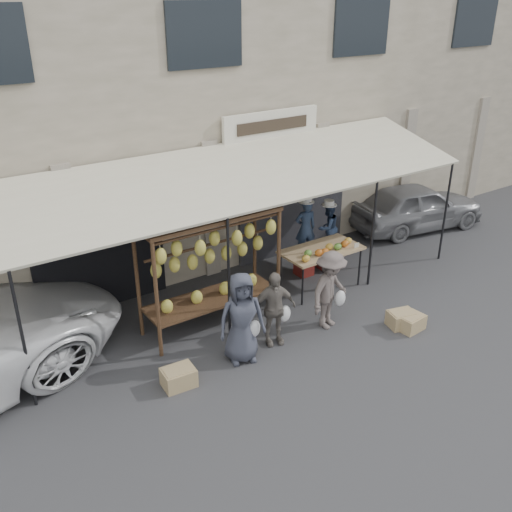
{
  "coord_description": "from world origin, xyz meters",
  "views": [
    {
      "loc": [
        -5.6,
        -6.49,
        5.79
      ],
      "look_at": [
        -0.25,
        1.4,
        1.3
      ],
      "focal_mm": 40.0,
      "sensor_mm": 36.0,
      "label": 1
    }
  ],
  "objects_px": {
    "customer_right": "(330,290)",
    "crate_near_b": "(411,322)",
    "produce_table": "(323,251)",
    "crate_near_a": "(401,319)",
    "vendor_left": "(305,228)",
    "customer_left": "(242,318)",
    "vendor_right": "(328,228)",
    "customer_mid": "(273,309)",
    "banana_rack": "(211,250)",
    "crate_far": "(179,377)",
    "sedan": "(417,206)"
  },
  "relations": [
    {
      "from": "crate_far",
      "to": "customer_left",
      "type": "bearing_deg",
      "value": 2.44
    },
    {
      "from": "crate_far",
      "to": "vendor_right",
      "type": "bearing_deg",
      "value": 22.14
    },
    {
      "from": "vendor_right",
      "to": "customer_left",
      "type": "relative_size",
      "value": 0.69
    },
    {
      "from": "customer_mid",
      "to": "customer_left",
      "type": "bearing_deg",
      "value": -155.07
    },
    {
      "from": "banana_rack",
      "to": "produce_table",
      "type": "bearing_deg",
      "value": -0.52
    },
    {
      "from": "produce_table",
      "to": "sedan",
      "type": "relative_size",
      "value": 0.47
    },
    {
      "from": "customer_right",
      "to": "crate_far",
      "type": "distance_m",
      "value": 3.21
    },
    {
      "from": "crate_near_a",
      "to": "crate_near_b",
      "type": "xyz_separation_m",
      "value": [
        0.06,
        -0.18,
        -0.0
      ]
    },
    {
      "from": "customer_left",
      "to": "produce_table",
      "type": "bearing_deg",
      "value": 38.77
    },
    {
      "from": "banana_rack",
      "to": "customer_mid",
      "type": "xyz_separation_m",
      "value": [
        0.6,
        -1.11,
        -0.86
      ]
    },
    {
      "from": "produce_table",
      "to": "vendor_left",
      "type": "relative_size",
      "value": 1.34
    },
    {
      "from": "produce_table",
      "to": "sedan",
      "type": "bearing_deg",
      "value": 15.82
    },
    {
      "from": "vendor_right",
      "to": "customer_right",
      "type": "xyz_separation_m",
      "value": [
        -1.56,
        -1.9,
        -0.24
      ]
    },
    {
      "from": "produce_table",
      "to": "customer_right",
      "type": "bearing_deg",
      "value": -124.9
    },
    {
      "from": "customer_right",
      "to": "crate_near_b",
      "type": "height_order",
      "value": "customer_right"
    },
    {
      "from": "vendor_right",
      "to": "customer_mid",
      "type": "height_order",
      "value": "vendor_right"
    },
    {
      "from": "customer_mid",
      "to": "sedan",
      "type": "relative_size",
      "value": 0.39
    },
    {
      "from": "vendor_left",
      "to": "customer_left",
      "type": "distance_m",
      "value": 3.46
    },
    {
      "from": "banana_rack",
      "to": "crate_far",
      "type": "distance_m",
      "value": 2.34
    },
    {
      "from": "banana_rack",
      "to": "vendor_left",
      "type": "xyz_separation_m",
      "value": [
        2.73,
        0.69,
        -0.45
      ]
    },
    {
      "from": "banana_rack",
      "to": "customer_left",
      "type": "height_order",
      "value": "banana_rack"
    },
    {
      "from": "customer_left",
      "to": "crate_near_a",
      "type": "xyz_separation_m",
      "value": [
        3.05,
        -0.81,
        -0.67
      ]
    },
    {
      "from": "banana_rack",
      "to": "crate_near_a",
      "type": "distance_m",
      "value": 3.82
    },
    {
      "from": "crate_near_b",
      "to": "crate_far",
      "type": "height_order",
      "value": "crate_far"
    },
    {
      "from": "banana_rack",
      "to": "crate_near_a",
      "type": "xyz_separation_m",
      "value": [
        2.92,
        -2.02,
        -1.42
      ]
    },
    {
      "from": "produce_table",
      "to": "customer_right",
      "type": "relative_size",
      "value": 1.11
    },
    {
      "from": "vendor_left",
      "to": "crate_near_a",
      "type": "relative_size",
      "value": 2.59
    },
    {
      "from": "crate_near_a",
      "to": "crate_near_b",
      "type": "bearing_deg",
      "value": -71.93
    },
    {
      "from": "produce_table",
      "to": "vendor_right",
      "type": "bearing_deg",
      "value": 43.78
    },
    {
      "from": "banana_rack",
      "to": "customer_right",
      "type": "distance_m",
      "value": 2.31
    },
    {
      "from": "banana_rack",
      "to": "customer_mid",
      "type": "height_order",
      "value": "banana_rack"
    },
    {
      "from": "vendor_right",
      "to": "banana_rack",
      "type": "bearing_deg",
      "value": 4.09
    },
    {
      "from": "customer_right",
      "to": "crate_near_a",
      "type": "bearing_deg",
      "value": -50.88
    },
    {
      "from": "crate_near_a",
      "to": "sedan",
      "type": "height_order",
      "value": "sedan"
    },
    {
      "from": "customer_left",
      "to": "sedan",
      "type": "xyz_separation_m",
      "value": [
        7.0,
        2.39,
        -0.2
      ]
    },
    {
      "from": "customer_right",
      "to": "produce_table",
      "type": "bearing_deg",
      "value": 38.45
    },
    {
      "from": "crate_near_a",
      "to": "customer_left",
      "type": "bearing_deg",
      "value": 165.19
    },
    {
      "from": "banana_rack",
      "to": "sedan",
      "type": "height_order",
      "value": "banana_rack"
    },
    {
      "from": "vendor_right",
      "to": "crate_far",
      "type": "height_order",
      "value": "vendor_right"
    },
    {
      "from": "banana_rack",
      "to": "vendor_right",
      "type": "height_order",
      "value": "banana_rack"
    },
    {
      "from": "vendor_left",
      "to": "customer_right",
      "type": "bearing_deg",
      "value": 81.0
    },
    {
      "from": "vendor_left",
      "to": "vendor_right",
      "type": "relative_size",
      "value": 1.13
    },
    {
      "from": "vendor_right",
      "to": "crate_near_b",
      "type": "distance_m",
      "value": 3.0
    },
    {
      "from": "sedan",
      "to": "crate_near_b",
      "type": "bearing_deg",
      "value": 141.09
    },
    {
      "from": "produce_table",
      "to": "crate_near_b",
      "type": "xyz_separation_m",
      "value": [
        0.35,
        -2.18,
        -0.73
      ]
    },
    {
      "from": "customer_right",
      "to": "crate_near_b",
      "type": "xyz_separation_m",
      "value": [
        1.2,
        -0.96,
        -0.62
      ]
    },
    {
      "from": "customer_mid",
      "to": "crate_near_a",
      "type": "distance_m",
      "value": 2.56
    },
    {
      "from": "vendor_left",
      "to": "vendor_right",
      "type": "xyz_separation_m",
      "value": [
        0.6,
        -0.04,
        -0.11
      ]
    },
    {
      "from": "crate_near_b",
      "to": "produce_table",
      "type": "bearing_deg",
      "value": 99.05
    },
    {
      "from": "crate_far",
      "to": "vendor_left",
      "type": "bearing_deg",
      "value": 25.49
    }
  ]
}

